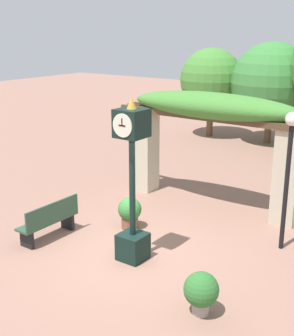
% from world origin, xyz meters
% --- Properties ---
extents(ground_plane, '(60.00, 60.00, 0.00)m').
position_xyz_m(ground_plane, '(0.00, 0.00, 0.00)').
color(ground_plane, '#8E6656').
extents(pedestal_clock, '(0.55, 0.60, 3.38)m').
position_xyz_m(pedestal_clock, '(0.25, -0.19, 1.66)').
color(pedestal_clock, black).
rests_on(pedestal_clock, ground).
extents(pergola, '(5.45, 1.19, 3.05)m').
position_xyz_m(pergola, '(0.00, 3.51, 2.26)').
color(pergola, '#BCB299').
rests_on(pergola, ground).
extents(potted_plant_near_left, '(0.57, 0.57, 0.77)m').
position_xyz_m(potted_plant_near_left, '(-0.77, 1.02, 0.42)').
color(potted_plant_near_left, brown).
rests_on(potted_plant_near_left, ground).
extents(potted_plant_near_right, '(0.60, 0.60, 0.76)m').
position_xyz_m(potted_plant_near_right, '(2.37, -1.08, 0.43)').
color(potted_plant_near_right, gray).
rests_on(potted_plant_near_right, ground).
extents(park_bench, '(0.42, 1.54, 0.89)m').
position_xyz_m(park_bench, '(-1.88, -0.51, 0.44)').
color(park_bench, '#2D4C38').
rests_on(park_bench, ground).
extents(lamp_post, '(0.29, 0.29, 3.01)m').
position_xyz_m(lamp_post, '(2.58, 2.11, 2.06)').
color(lamp_post, black).
rests_on(lamp_post, ground).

